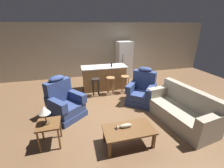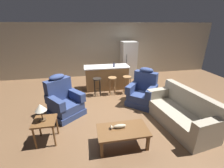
{
  "view_description": "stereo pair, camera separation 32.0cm",
  "coord_description": "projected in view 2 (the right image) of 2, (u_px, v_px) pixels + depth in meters",
  "views": [
    {
      "loc": [
        -1.15,
        -4.37,
        2.52
      ],
      "look_at": [
        -0.04,
        -0.1,
        0.75
      ],
      "focal_mm": 24.0,
      "sensor_mm": 36.0,
      "label": 1
    },
    {
      "loc": [
        -0.84,
        -4.44,
        2.52
      ],
      "look_at": [
        -0.04,
        -0.1,
        0.75
      ],
      "focal_mm": 24.0,
      "sensor_mm": 36.0,
      "label": 2
    }
  ],
  "objects": [
    {
      "name": "bar_stool_right",
      "position": [
        127.0,
        82.0,
        5.73
      ],
      "size": [
        0.32,
        0.32,
        0.68
      ],
      "color": "olive",
      "rests_on": "ground_plane"
    },
    {
      "name": "recliner_near_lamp",
      "position": [
        64.0,
        101.0,
        4.38
      ],
      "size": [
        1.18,
        1.18,
        1.2
      ],
      "rotation": [
        0.0,
        0.0,
        -0.9
      ],
      "color": "navy",
      "rests_on": "ground_plane"
    },
    {
      "name": "coffee_table",
      "position": [
        123.0,
        132.0,
        3.23
      ],
      "size": [
        1.1,
        0.6,
        0.42
      ],
      "color": "brown",
      "rests_on": "ground_plane"
    },
    {
      "name": "recliner_near_island",
      "position": [
        143.0,
        92.0,
        5.0
      ],
      "size": [
        1.19,
        1.19,
        1.2
      ],
      "rotation": [
        0.0,
        0.0,
        3.99
      ],
      "color": "navy",
      "rests_on": "ground_plane"
    },
    {
      "name": "bar_stool_middle",
      "position": [
        112.0,
        83.0,
        5.64
      ],
      "size": [
        0.32,
        0.32,
        0.68
      ],
      "color": "olive",
      "rests_on": "ground_plane"
    },
    {
      "name": "couch",
      "position": [
        181.0,
        113.0,
        3.94
      ],
      "size": [
        1.11,
        2.0,
        0.94
      ],
      "rotation": [
        0.0,
        0.0,
        3.29
      ],
      "color": "#9E937F",
      "rests_on": "ground_plane"
    },
    {
      "name": "refrigerator",
      "position": [
        128.0,
        60.0,
        7.35
      ],
      "size": [
        0.7,
        0.69,
        1.76
      ],
      "color": "white",
      "rests_on": "ground_plane"
    },
    {
      "name": "fish_figurine",
      "position": [
        118.0,
        126.0,
        3.24
      ],
      "size": [
        0.34,
        0.1,
        0.1
      ],
      "color": "#4C3823",
      "rests_on": "coffee_table"
    },
    {
      "name": "kitchen_island",
      "position": [
        107.0,
        77.0,
        6.19
      ],
      "size": [
        1.8,
        0.7,
        0.95
      ],
      "color": "olive",
      "rests_on": "ground_plane"
    },
    {
      "name": "end_table",
      "position": [
        45.0,
        124.0,
        3.32
      ],
      "size": [
        0.48,
        0.48,
        0.56
      ],
      "color": "brown",
      "rests_on": "ground_plane"
    },
    {
      "name": "bar_stool_left",
      "position": [
        97.0,
        84.0,
        5.54
      ],
      "size": [
        0.32,
        0.32,
        0.68
      ],
      "color": "black",
      "rests_on": "ground_plane"
    },
    {
      "name": "back_wall",
      "position": [
        101.0,
        50.0,
        7.5
      ],
      "size": [
        12.0,
        0.05,
        2.6
      ],
      "color": "#A89E89",
      "rests_on": "ground_plane"
    },
    {
      "name": "ground_plane",
      "position": [
        113.0,
        103.0,
        5.13
      ],
      "size": [
        12.0,
        12.0,
        0.0
      ],
      "color": "brown"
    },
    {
      "name": "table_lamp",
      "position": [
        40.0,
        108.0,
        3.16
      ],
      "size": [
        0.24,
        0.24,
        0.41
      ],
      "color": "#4C3823",
      "rests_on": "end_table"
    },
    {
      "name": "bottle_tall_green",
      "position": [
        114.0,
        65.0,
        5.86
      ],
      "size": [
        0.07,
        0.07,
        0.21
      ],
      "color": "#23284C",
      "rests_on": "kitchen_island"
    }
  ]
}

